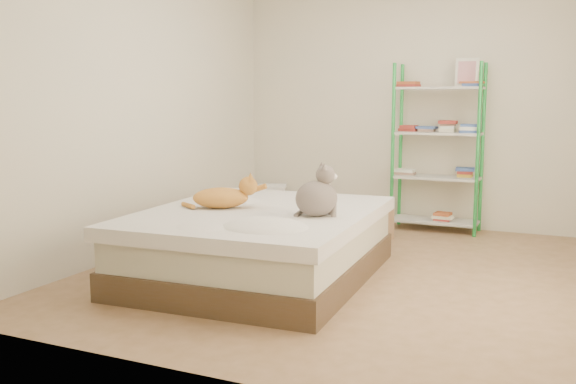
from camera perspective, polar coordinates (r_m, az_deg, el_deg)
The scene contains 7 objects.
room at distance 4.92m, azimuth 5.51°, elevation 7.70°, with size 3.81×4.21×2.61m.
bed at distance 4.89m, azimuth -2.52°, elevation -4.59°, with size 1.72×2.10×0.52m.
orange_cat at distance 4.93m, azimuth -6.01°, elevation -0.28°, with size 0.50×0.27×0.20m, color orange, non-canonical shape.
grey_cat at distance 4.55m, azimuth 2.54°, elevation 0.12°, with size 0.27×0.33×0.37m, color #6D645D, non-canonical shape.
shelf_unit at distance 6.68m, azimuth 13.19°, elevation 4.05°, with size 0.88×0.36×1.74m.
cardboard_box at distance 6.24m, azimuth 6.77°, elevation -2.71°, with size 0.53×0.54×0.37m.
white_bin at distance 7.32m, azimuth -1.47°, elevation -0.79°, with size 0.40×0.38×0.37m.
Camera 1 is at (1.59, -4.66, 1.36)m, focal length 40.00 mm.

